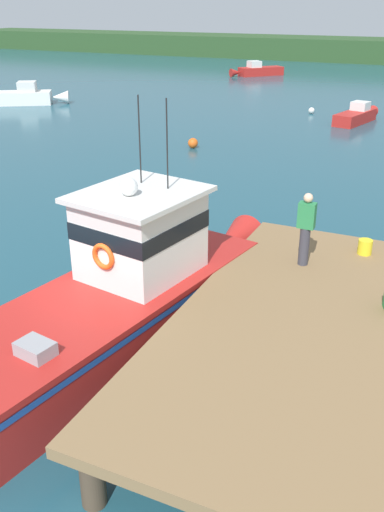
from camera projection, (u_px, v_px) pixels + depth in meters
name	position (u px, v px, depth m)	size (l,w,h in m)	color
ground_plane	(115.00, 329.00, 12.29)	(200.00, 200.00, 0.00)	#1E4C5B
dock	(344.00, 337.00, 10.02)	(6.00, 9.00, 1.20)	#4C3D2D
main_fishing_boat	(123.00, 292.00, 11.70)	(3.88, 9.97, 4.80)	red
bait_bucket	(365.00, 247.00, 12.92)	(0.32, 0.32, 0.34)	yellow
deckhand_by_the_boat	(306.00, 228.00, 12.13)	(0.36, 0.22, 1.63)	#383842
moored_boat_near_channel	(22.00, 97.00, 38.24)	(5.57, 4.09, 1.49)	white
moored_boat_off_the_point	(257.00, 71.00, 52.56)	(4.27, 4.57, 1.33)	red
moored_boat_mid_harbor	(357.00, 115.00, 32.73)	(1.94, 4.52, 1.13)	red
mooring_buoy_channel_marker	(311.00, 111.00, 35.25)	(0.38, 0.38, 0.38)	silver
mooring_buoy_spare_mooring	(193.00, 143.00, 27.09)	(0.48, 0.48, 0.48)	#EA5B19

